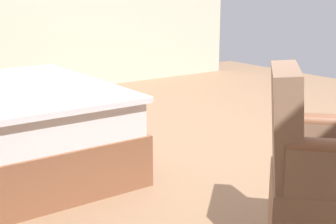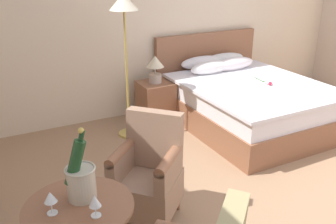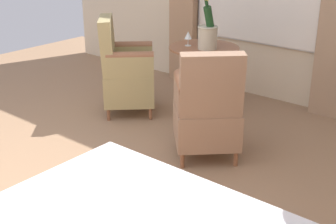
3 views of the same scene
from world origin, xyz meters
name	(u,v)px [view 1 (image 1 of 3)]	position (x,y,z in m)	size (l,w,h in m)	color
ground_plane	(204,157)	(0.00, 0.00, 0.00)	(7.78, 7.78, 0.00)	#9B7657
armchair_by_window	(319,180)	(-1.47, 0.53, 0.43)	(0.75, 0.75, 0.96)	brown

